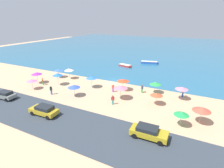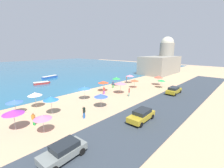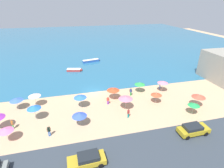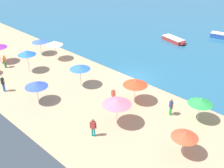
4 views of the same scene
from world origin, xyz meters
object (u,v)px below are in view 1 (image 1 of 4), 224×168
(beach_umbrella_0, at_px, (57,74))
(bather_1, at_px, (183,92))
(parked_car_0, at_px, (44,110))
(bather_0, at_px, (51,90))
(beach_umbrella_2, at_px, (157,94))
(bather_4, at_px, (113,88))
(beach_umbrella_11, at_px, (181,114))
(beach_umbrella_5, at_px, (91,77))
(beach_umbrella_10, at_px, (69,70))
(skiff_nearshore, at_px, (149,62))
(parked_car_2, at_px, (5,95))
(beach_umbrella_12, at_px, (74,86))
(bather_3, at_px, (43,81))
(beach_umbrella_8, at_px, (37,73))
(beach_umbrella_13, at_px, (32,80))
(beach_umbrella_6, at_px, (123,80))
(bather_2, at_px, (142,88))
(bather_5, at_px, (113,99))
(beach_umbrella_3, at_px, (202,109))
(beach_umbrella_7, at_px, (121,87))
(parked_car_1, at_px, (149,132))
(beach_umbrella_1, at_px, (59,70))
(beach_umbrella_9, at_px, (155,83))
(skiff_offshore, at_px, (125,66))
(beach_umbrella_4, at_px, (182,88))

(beach_umbrella_0, xyz_separation_m, bather_1, (24.54, 5.45, -1.38))
(parked_car_0, bearing_deg, bather_0, 127.07)
(beach_umbrella_2, relative_size, bather_4, 1.32)
(beach_umbrella_11, bearing_deg, beach_umbrella_5, 160.01)
(beach_umbrella_10, bearing_deg, skiff_nearshore, 60.57)
(beach_umbrella_10, bearing_deg, parked_car_2, -102.21)
(bather_1, bearing_deg, beach_umbrella_12, -154.31)
(beach_umbrella_5, bearing_deg, bather_3, -161.69)
(beach_umbrella_8, height_order, bather_4, beach_umbrella_8)
(beach_umbrella_13, distance_m, bather_4, 16.30)
(beach_umbrella_6, relative_size, bather_2, 1.45)
(beach_umbrella_12, relative_size, bather_5, 1.36)
(beach_umbrella_3, xyz_separation_m, beach_umbrella_12, (-20.79, -0.37, -0.23))
(bather_4, height_order, skiff_nearshore, bather_4)
(bather_0, height_order, parked_car_2, bather_0)
(beach_umbrella_7, distance_m, bather_2, 5.30)
(beach_umbrella_6, relative_size, skiff_nearshore, 0.43)
(beach_umbrella_2, bearing_deg, bather_2, 133.18)
(beach_umbrella_0, xyz_separation_m, parked_car_1, (22.13, -8.88, -1.56))
(beach_umbrella_2, bearing_deg, bather_5, -153.98)
(bather_3, bearing_deg, beach_umbrella_1, 94.97)
(beach_umbrella_6, relative_size, bather_5, 1.42)
(bather_5, height_order, parked_car_1, bather_5)
(beach_umbrella_9, distance_m, parked_car_1, 14.08)
(beach_umbrella_8, bearing_deg, beach_umbrella_5, 14.14)
(beach_umbrella_6, xyz_separation_m, beach_umbrella_11, (11.66, -8.05, -0.23))
(beach_umbrella_2, height_order, bather_3, beach_umbrella_2)
(beach_umbrella_0, height_order, bather_5, beach_umbrella_0)
(beach_umbrella_5, height_order, skiff_offshore, beach_umbrella_5)
(bather_0, bearing_deg, parked_car_0, -52.93)
(beach_umbrella_8, distance_m, bather_0, 8.08)
(beach_umbrella_4, xyz_separation_m, beach_umbrella_10, (-24.87, 0.25, 0.14))
(beach_umbrella_0, bearing_deg, beach_umbrella_6, 14.23)
(beach_umbrella_6, distance_m, skiff_offshore, 18.50)
(beach_umbrella_11, distance_m, bather_1, 10.12)
(beach_umbrella_8, bearing_deg, skiff_offshore, 61.45)
(beach_umbrella_2, bearing_deg, beach_umbrella_12, -166.92)
(bather_4, height_order, bather_5, bather_5)
(beach_umbrella_13, bearing_deg, beach_umbrella_10, 74.31)
(parked_car_1, bearing_deg, beach_umbrella_11, 54.12)
(beach_umbrella_1, height_order, beach_umbrella_10, beach_umbrella_10)
(beach_umbrella_5, distance_m, bather_3, 10.88)
(beach_umbrella_12, distance_m, skiff_offshore, 23.80)
(bather_1, xyz_separation_m, skiff_nearshore, (-12.10, 21.93, -0.59))
(beach_umbrella_13, distance_m, bather_0, 5.39)
(beach_umbrella_4, xyz_separation_m, bather_2, (-6.98, -0.12, -1.22))
(bather_3, distance_m, bather_4, 15.54)
(beach_umbrella_0, distance_m, bather_4, 12.41)
(bather_2, bearing_deg, bather_0, -150.66)
(beach_umbrella_0, height_order, skiff_offshore, beach_umbrella_0)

